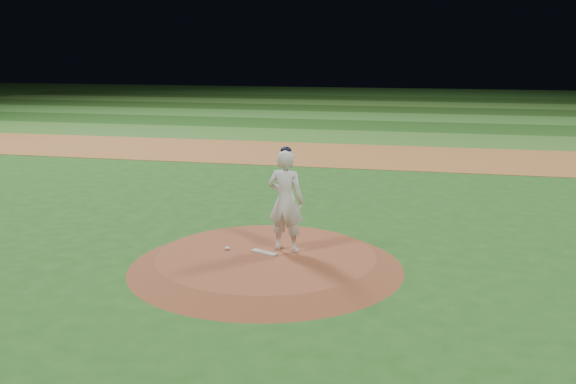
# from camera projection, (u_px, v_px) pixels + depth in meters

# --- Properties ---
(ground) EXTENTS (120.00, 120.00, 0.00)m
(ground) POSITION_uv_depth(u_px,v_px,m) (266.00, 266.00, 12.91)
(ground) COLOR #22571C
(ground) RESTS_ON ground
(infield_dirt_band) EXTENTS (70.00, 6.00, 0.02)m
(infield_dirt_band) POSITION_uv_depth(u_px,v_px,m) (353.00, 155.00, 26.23)
(infield_dirt_band) COLOR #9E6231
(infield_dirt_band) RESTS_ON ground
(outfield_stripe_0) EXTENTS (70.00, 5.00, 0.02)m
(outfield_stripe_0) POSITION_uv_depth(u_px,v_px,m) (367.00, 137.00, 31.47)
(outfield_stripe_0) COLOR #356C27
(outfield_stripe_0) RESTS_ON ground
(outfield_stripe_1) EXTENTS (70.00, 5.00, 0.02)m
(outfield_stripe_1) POSITION_uv_depth(u_px,v_px,m) (376.00, 126.00, 36.22)
(outfield_stripe_1) COLOR #1D4A18
(outfield_stripe_1) RESTS_ON ground
(outfield_stripe_2) EXTENTS (70.00, 5.00, 0.02)m
(outfield_stripe_2) POSITION_uv_depth(u_px,v_px,m) (383.00, 117.00, 40.98)
(outfield_stripe_2) COLOR #347229
(outfield_stripe_2) RESTS_ON ground
(outfield_stripe_3) EXTENTS (70.00, 5.00, 0.02)m
(outfield_stripe_3) POSITION_uv_depth(u_px,v_px,m) (388.00, 110.00, 45.74)
(outfield_stripe_3) COLOR #1F4716
(outfield_stripe_3) RESTS_ON ground
(outfield_stripe_4) EXTENTS (70.00, 5.00, 0.02)m
(outfield_stripe_4) POSITION_uv_depth(u_px,v_px,m) (393.00, 104.00, 50.50)
(outfield_stripe_4) COLOR #3A6F28
(outfield_stripe_4) RESTS_ON ground
(outfield_stripe_5) EXTENTS (70.00, 5.00, 0.02)m
(outfield_stripe_5) POSITION_uv_depth(u_px,v_px,m) (397.00, 99.00, 55.25)
(outfield_stripe_5) COLOR #1C4115
(outfield_stripe_5) RESTS_ON ground
(pitchers_mound) EXTENTS (5.50, 5.50, 0.25)m
(pitchers_mound) POSITION_uv_depth(u_px,v_px,m) (266.00, 261.00, 12.89)
(pitchers_mound) COLOR brown
(pitchers_mound) RESTS_ON ground
(pitching_rubber) EXTENTS (0.60, 0.37, 0.03)m
(pitching_rubber) POSITION_uv_depth(u_px,v_px,m) (264.00, 252.00, 12.95)
(pitching_rubber) COLOR beige
(pitching_rubber) RESTS_ON pitchers_mound
(rosin_bag) EXTENTS (0.11, 0.11, 0.06)m
(rosin_bag) POSITION_uv_depth(u_px,v_px,m) (227.00, 248.00, 13.17)
(rosin_bag) COLOR beige
(rosin_bag) RESTS_ON pitchers_mound
(pitcher_on_mound) EXTENTS (0.85, 0.64, 2.15)m
(pitcher_on_mound) POSITION_uv_depth(u_px,v_px,m) (286.00, 200.00, 12.90)
(pitcher_on_mound) COLOR white
(pitcher_on_mound) RESTS_ON pitchers_mound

